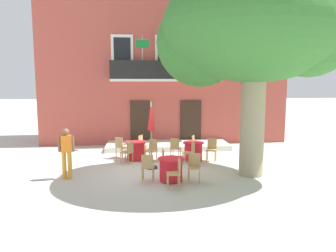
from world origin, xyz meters
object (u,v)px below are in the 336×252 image
at_px(cafe_chair_near_tree_2, 143,144).
at_px(cafe_chair_front_3, 195,144).
at_px(cafe_table_front, 193,151).
at_px(cafe_chair_near_tree_0, 128,151).
at_px(cafe_chair_near_tree_3, 121,146).
at_px(cafe_chair_middle_2, 148,166).
at_px(cafe_chair_middle_1, 166,160).
at_px(cafe_chair_front_0, 175,147).
at_px(cafe_table_near_tree, 136,151).
at_px(cafe_table_middle, 171,169).
at_px(pedestrian_near_entrance, 66,151).
at_px(plane_tree, 252,31).
at_px(cafe_chair_middle_0, 194,165).
at_px(cafe_chair_front_2, 212,148).
at_px(cafe_chair_near_tree_1, 152,149).
at_px(cafe_umbrella, 151,124).
at_px(cafe_chair_front_1, 190,151).
at_px(cafe_chair_middle_3, 176,171).

xyz_separation_m(cafe_chair_near_tree_2, cafe_chair_front_3, (2.30, -0.26, 0.00)).
xyz_separation_m(cafe_chair_near_tree_2, cafe_table_front, (2.09, -0.98, -0.14)).
height_order(cafe_chair_near_tree_0, cafe_chair_front_3, same).
relative_size(cafe_chair_near_tree_3, cafe_chair_middle_2, 1.00).
xyz_separation_m(cafe_chair_middle_1, cafe_chair_front_0, (0.58, 2.21, 0.00)).
xyz_separation_m(cafe_table_near_tree, cafe_table_middle, (1.16, -3.04, 0.00)).
bearing_deg(pedestrian_near_entrance, plane_tree, -0.49).
distance_m(cafe_chair_near_tree_3, cafe_chair_middle_0, 4.35).
distance_m(cafe_table_near_tree, cafe_table_middle, 3.26).
xyz_separation_m(cafe_chair_middle_2, cafe_chair_front_2, (2.69, 2.55, 0.00)).
bearing_deg(cafe_table_front, cafe_chair_front_0, 164.48).
distance_m(cafe_chair_near_tree_1, cafe_chair_front_3, 2.11).
distance_m(cafe_table_middle, cafe_chair_front_3, 3.76).
xyz_separation_m(plane_tree, cafe_chair_near_tree_0, (-4.19, 1.85, -4.34)).
relative_size(cafe_chair_near_tree_0, cafe_chair_front_3, 1.00).
bearing_deg(cafe_umbrella, cafe_chair_near_tree_0, 140.54).
height_order(cafe_chair_near_tree_2, cafe_chair_middle_0, same).
relative_size(cafe_chair_near_tree_3, cafe_chair_front_2, 1.00).
bearing_deg(cafe_chair_middle_1, cafe_chair_middle_2, -131.88).
bearing_deg(cafe_chair_front_1, cafe_chair_front_0, 117.91).
distance_m(cafe_chair_middle_1, cafe_chair_middle_3, 1.51).
bearing_deg(cafe_chair_front_0, cafe_chair_middle_0, -85.07).
xyz_separation_m(cafe_table_middle, cafe_chair_middle_1, (-0.09, 0.75, 0.14)).
distance_m(cafe_chair_front_2, cafe_umbrella, 2.91).
bearing_deg(cafe_chair_near_tree_1, cafe_chair_middle_0, -65.34).
relative_size(cafe_chair_front_1, cafe_umbrella, 0.36).
bearing_deg(cafe_chair_near_tree_1, cafe_table_middle, -79.04).
distance_m(cafe_chair_near_tree_2, cafe_chair_near_tree_3, 1.00).
height_order(cafe_table_near_tree, cafe_chair_near_tree_2, cafe_chair_near_tree_2).
bearing_deg(cafe_chair_near_tree_1, cafe_umbrella, -92.91).
relative_size(cafe_table_middle, cafe_chair_front_2, 0.95).
height_order(cafe_chair_near_tree_1, cafe_chair_near_tree_2, same).
relative_size(cafe_table_near_tree, cafe_chair_front_2, 0.95).
bearing_deg(cafe_chair_front_0, cafe_chair_near_tree_2, 150.21).
relative_size(cafe_chair_middle_2, cafe_umbrella, 0.36).
relative_size(cafe_table_middle, cafe_chair_front_1, 0.95).
xyz_separation_m(plane_tree, cafe_chair_middle_0, (-1.99, -0.59, -4.34)).
distance_m(cafe_chair_middle_2, pedestrian_near_entrance, 2.75).
xyz_separation_m(cafe_chair_front_1, pedestrian_near_entrance, (-4.38, -1.49, 0.43)).
relative_size(cafe_chair_near_tree_2, cafe_chair_near_tree_3, 1.00).
height_order(cafe_chair_near_tree_0, cafe_chair_near_tree_3, same).
relative_size(cafe_chair_middle_3, cafe_chair_front_3, 1.00).
height_order(cafe_chair_near_tree_0, cafe_chair_middle_3, same).
height_order(cafe_chair_near_tree_0, cafe_chair_middle_0, same).
bearing_deg(pedestrian_near_entrance, cafe_umbrella, 20.53).
xyz_separation_m(cafe_chair_near_tree_1, cafe_table_middle, (0.51, -2.66, -0.14)).
distance_m(cafe_table_front, pedestrian_near_entrance, 5.15).
height_order(cafe_chair_near_tree_3, cafe_chair_front_1, same).
xyz_separation_m(cafe_chair_near_tree_0, cafe_chair_near_tree_2, (0.57, 1.39, 0.00)).
distance_m(plane_tree, cafe_chair_middle_0, 4.82).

